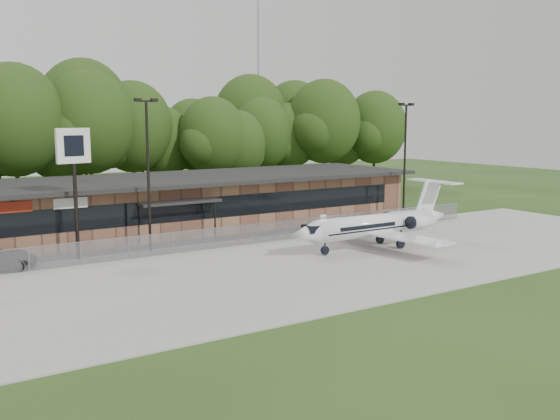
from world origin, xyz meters
TOP-DOWN VIEW (x-y plane):
  - ground at (0.00, 0.00)m, footprint 160.00×160.00m
  - apron at (0.00, 8.00)m, footprint 64.00×18.00m
  - parking_lot at (0.00, 19.50)m, footprint 50.00×9.00m
  - terminal at (-0.00, 23.94)m, footprint 41.00×11.65m
  - fence at (0.00, 15.00)m, footprint 46.00×0.04m
  - treeline at (0.00, 42.00)m, footprint 72.00×12.00m
  - radio_mast at (22.00, 48.00)m, footprint 0.20×0.20m
  - light_pole_mid at (-5.00, 16.50)m, footprint 1.55×0.30m
  - light_pole_right at (18.00, 16.50)m, footprint 1.55×0.30m
  - business_jet at (8.61, 9.18)m, footprint 13.48×11.96m
  - pole_sign at (-9.71, 16.80)m, footprint 2.19×0.67m

SIDE VIEW (x-z plane):
  - ground at x=0.00m, z-range 0.00..0.00m
  - parking_lot at x=0.00m, z-range 0.00..0.06m
  - apron at x=0.00m, z-range 0.00..0.08m
  - fence at x=0.00m, z-range 0.02..1.54m
  - business_jet at x=8.61m, z-range -0.65..3.91m
  - terminal at x=0.00m, z-range 0.03..4.33m
  - light_pole_mid at x=-5.00m, z-range 0.86..11.09m
  - light_pole_right at x=18.00m, z-range 0.86..11.09m
  - pole_sign at x=-9.71m, z-range 2.21..10.56m
  - treeline at x=0.00m, z-range 0.00..15.00m
  - radio_mast at x=22.00m, z-range 0.00..25.00m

